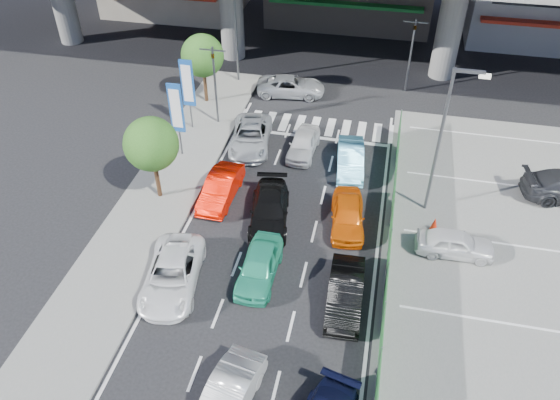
% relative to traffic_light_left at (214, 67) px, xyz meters
% --- Properties ---
extents(ground, '(120.00, 120.00, 0.00)m').
position_rel_traffic_light_left_xyz_m(ground, '(6.20, -12.00, -3.94)').
color(ground, black).
rests_on(ground, ground).
extents(parking_lot, '(12.00, 28.00, 0.06)m').
position_rel_traffic_light_left_xyz_m(parking_lot, '(17.20, -10.00, -3.91)').
color(parking_lot, slate).
rests_on(parking_lot, ground).
extents(sidewalk_left, '(4.00, 30.00, 0.12)m').
position_rel_traffic_light_left_xyz_m(sidewalk_left, '(-0.80, -8.00, -3.88)').
color(sidewalk_left, slate).
rests_on(sidewalk_left, ground).
extents(fence_run, '(0.16, 22.00, 1.80)m').
position_rel_traffic_light_left_xyz_m(fence_run, '(11.50, -11.00, -3.04)').
color(fence_run, '#21602A').
rests_on(fence_run, ground).
extents(traffic_light_left, '(1.60, 1.24, 5.20)m').
position_rel_traffic_light_left_xyz_m(traffic_light_left, '(0.00, 0.00, 0.00)').
color(traffic_light_left, '#595B60').
rests_on(traffic_light_left, ground).
extents(traffic_light_right, '(1.60, 1.24, 5.20)m').
position_rel_traffic_light_left_xyz_m(traffic_light_right, '(11.70, 7.00, 0.00)').
color(traffic_light_right, '#595B60').
rests_on(traffic_light_right, ground).
extents(street_lamp_right, '(1.65, 0.22, 8.00)m').
position_rel_traffic_light_left_xyz_m(street_lamp_right, '(13.37, -6.00, 0.83)').
color(street_lamp_right, '#595B60').
rests_on(street_lamp_right, ground).
extents(street_lamp_left, '(1.65, 0.22, 8.00)m').
position_rel_traffic_light_left_xyz_m(street_lamp_left, '(-0.13, 6.00, 0.83)').
color(street_lamp_left, '#595B60').
rests_on(street_lamp_left, ground).
extents(signboard_near, '(0.80, 0.14, 4.70)m').
position_rel_traffic_light_left_xyz_m(signboard_near, '(-1.00, -4.01, -0.87)').
color(signboard_near, '#595B60').
rests_on(signboard_near, ground).
extents(signboard_far, '(0.80, 0.14, 4.70)m').
position_rel_traffic_light_left_xyz_m(signboard_far, '(-1.40, -1.01, -0.87)').
color(signboard_far, '#595B60').
rests_on(signboard_far, ground).
extents(tree_near, '(2.80, 2.80, 4.80)m').
position_rel_traffic_light_left_xyz_m(tree_near, '(-0.80, -8.00, -0.55)').
color(tree_near, '#382314').
rests_on(tree_near, ground).
extents(tree_far, '(2.80, 2.80, 4.80)m').
position_rel_traffic_light_left_xyz_m(tree_far, '(-1.60, 2.50, -0.55)').
color(tree_far, '#382314').
rests_on(tree_far, ground).
extents(hatch_white_back_mid, '(2.15, 4.38, 1.38)m').
position_rel_traffic_light_left_xyz_m(hatch_white_back_mid, '(6.27, -19.17, -3.25)').
color(hatch_white_back_mid, silver).
rests_on(hatch_white_back_mid, ground).
extents(sedan_white_mid_left, '(3.02, 5.26, 1.38)m').
position_rel_traffic_light_left_xyz_m(sedan_white_mid_left, '(2.19, -13.85, -3.25)').
color(sedan_white_mid_left, white).
rests_on(sedan_white_mid_left, ground).
extents(taxi_teal_mid, '(1.64, 4.05, 1.38)m').
position_rel_traffic_light_left_xyz_m(taxi_teal_mid, '(5.84, -12.53, -3.25)').
color(taxi_teal_mid, '#2CAD85').
rests_on(taxi_teal_mid, ground).
extents(hatch_black_mid_right, '(1.63, 4.24, 1.38)m').
position_rel_traffic_light_left_xyz_m(hatch_black_mid_right, '(9.83, -13.32, -3.25)').
color(hatch_black_mid_right, black).
rests_on(hatch_black_mid_right, ground).
extents(taxi_orange_left, '(1.59, 4.23, 1.38)m').
position_rel_traffic_light_left_xyz_m(taxi_orange_left, '(2.48, -7.42, -3.25)').
color(taxi_orange_left, '#F71200').
rests_on(taxi_orange_left, ground).
extents(sedan_black_mid, '(2.63, 4.95, 1.37)m').
position_rel_traffic_light_left_xyz_m(sedan_black_mid, '(5.41, -8.60, -3.25)').
color(sedan_black_mid, black).
rests_on(sedan_black_mid, ground).
extents(taxi_orange_right, '(2.11, 4.22, 1.38)m').
position_rel_traffic_light_left_xyz_m(taxi_orange_right, '(9.33, -8.16, -3.25)').
color(taxi_orange_right, '#D85607').
rests_on(taxi_orange_right, ground).
extents(wagon_silver_front_left, '(2.97, 5.22, 1.37)m').
position_rel_traffic_light_left_xyz_m(wagon_silver_front_left, '(2.76, -2.17, -3.25)').
color(wagon_silver_front_left, '#A5A9AE').
rests_on(wagon_silver_front_left, ground).
extents(sedan_white_front_mid, '(1.70, 3.86, 1.29)m').
position_rel_traffic_light_left_xyz_m(sedan_white_front_mid, '(6.00, -2.21, -3.29)').
color(sedan_white_front_mid, silver).
rests_on(sedan_white_front_mid, ground).
extents(kei_truck_front_right, '(1.92, 4.33, 1.38)m').
position_rel_traffic_light_left_xyz_m(kei_truck_front_right, '(8.92, -3.26, -3.25)').
color(kei_truck_front_right, '#57B0D6').
rests_on(kei_truck_front_right, ground).
extents(crossing_wagon_silver, '(4.94, 2.73, 1.31)m').
position_rel_traffic_light_left_xyz_m(crossing_wagon_silver, '(3.86, 4.76, -3.28)').
color(crossing_wagon_silver, '#B9BCC2').
rests_on(crossing_wagon_silver, ground).
extents(parked_sedan_white, '(3.73, 1.59, 1.26)m').
position_rel_traffic_light_left_xyz_m(parked_sedan_white, '(14.54, -9.17, -3.25)').
color(parked_sedan_white, silver).
rests_on(parked_sedan_white, parking_lot).
extents(traffic_cone, '(0.45, 0.45, 0.77)m').
position_rel_traffic_light_left_xyz_m(traffic_cone, '(13.63, -7.69, -3.49)').
color(traffic_cone, '#FA2C0D').
rests_on(traffic_cone, parking_lot).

